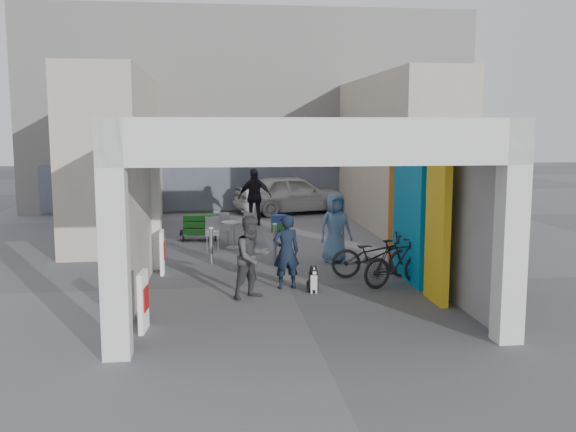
{
  "coord_description": "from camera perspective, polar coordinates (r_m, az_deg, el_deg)",
  "views": [
    {
      "loc": [
        -1.59,
        -13.3,
        3.36
      ],
      "look_at": [
        0.12,
        1.0,
        1.36
      ],
      "focal_mm": 40.0,
      "sensor_mm": 36.0,
      "label": 1
    }
  ],
  "objects": [
    {
      "name": "bicycle_rear",
      "position": [
        13.84,
        9.69,
        -4.09
      ],
      "size": [
        1.77,
        1.07,
        1.03
      ],
      "primitive_type": "imported",
      "rotation": [
        0.0,
        0.0,
        1.94
      ],
      "color": "black",
      "rests_on": "ground"
    },
    {
      "name": "produce_stand",
      "position": [
        19.35,
        -7.9,
        -1.28
      ],
      "size": [
        1.14,
        0.62,
        0.75
      ],
      "rotation": [
        0.0,
        0.0,
        0.28
      ],
      "color": "black",
      "rests_on": "ground"
    },
    {
      "name": "advert_board_far",
      "position": [
        15.06,
        -11.11,
        -3.17
      ],
      "size": [
        0.11,
        0.55,
        1.0
      ],
      "rotation": [
        0.0,
        0.0,
        0.02
      ],
      "color": "silver",
      "rests_on": "ground"
    },
    {
      "name": "crate_stack",
      "position": [
        20.72,
        -0.82,
        -0.65
      ],
      "size": [
        0.52,
        0.44,
        0.56
      ],
      "rotation": [
        0.0,
        0.0,
        -0.23
      ],
      "color": "#1A5C1C",
      "rests_on": "ground"
    },
    {
      "name": "white_van",
      "position": [
        25.13,
        0.36,
        1.98
      ],
      "size": [
        4.83,
        2.96,
        1.54
      ],
      "primitive_type": "imported",
      "rotation": [
        0.0,
        0.0,
        1.84
      ],
      "color": "silver",
      "rests_on": "ground"
    },
    {
      "name": "bollard_right",
      "position": [
        16.46,
        4.89,
        -2.33
      ],
      "size": [
        0.09,
        0.09,
        0.89
      ],
      "primitive_type": "cylinder",
      "color": "gray",
      "rests_on": "ground"
    },
    {
      "name": "plaza_bldg_left",
      "position": [
        21.02,
        -14.84,
        5.29
      ],
      "size": [
        2.0,
        9.0,
        5.0
      ],
      "primitive_type": "cube",
      "color": "#B6AB97",
      "rests_on": "ground"
    },
    {
      "name": "ground",
      "position": [
        13.81,
        -0.0,
        -6.18
      ],
      "size": [
        90.0,
        90.0,
        0.0
      ],
      "primitive_type": "plane",
      "color": "#5D5C62",
      "rests_on": "ground"
    },
    {
      "name": "bicycle_front",
      "position": [
        14.53,
        7.7,
        -3.49
      ],
      "size": [
        1.99,
        0.82,
        1.02
      ],
      "primitive_type": "imported",
      "rotation": [
        0.0,
        0.0,
        1.49
      ],
      "color": "black",
      "rests_on": "ground"
    },
    {
      "name": "plaza_bldg_right",
      "position": [
        21.69,
        9.54,
        5.52
      ],
      "size": [
        2.0,
        9.0,
        5.0
      ],
      "primitive_type": "cube",
      "color": "#B6AB97",
      "rests_on": "ground"
    },
    {
      "name": "cafe_set",
      "position": [
        18.28,
        -5.22,
        -1.71
      ],
      "size": [
        1.48,
        1.2,
        0.9
      ],
      "rotation": [
        0.0,
        0.0,
        -0.12
      ],
      "color": "#A1A1A6",
      "rests_on": "ground"
    },
    {
      "name": "bollard_center",
      "position": [
        16.11,
        -1.17,
        -2.4
      ],
      "size": [
        0.09,
        0.09,
        0.96
      ],
      "primitive_type": "cylinder",
      "color": "gray",
      "rests_on": "ground"
    },
    {
      "name": "border_collie",
      "position": [
        13.21,
        2.24,
        -5.82
      ],
      "size": [
        0.21,
        0.42,
        0.58
      ],
      "rotation": [
        0.0,
        0.0,
        -0.3
      ],
      "color": "black",
      "rests_on": "ground"
    },
    {
      "name": "man_with_dog",
      "position": [
        13.39,
        -0.16,
        -3.19
      ],
      "size": [
        0.63,
        0.46,
        1.57
      ],
      "primitive_type": "imported",
      "rotation": [
        0.0,
        0.0,
        3.31
      ],
      "color": "black",
      "rests_on": "ground"
    },
    {
      "name": "man_crates",
      "position": [
        22.07,
        -2.96,
        1.71
      ],
      "size": [
        1.21,
        0.63,
        1.97
      ],
      "primitive_type": "imported",
      "rotation": [
        0.0,
        0.0,
        3.28
      ],
      "color": "black",
      "rests_on": "ground"
    },
    {
      "name": "bollard_left",
      "position": [
        16.01,
        -6.85,
        -2.64
      ],
      "size": [
        0.09,
        0.09,
        0.89
      ],
      "primitive_type": "cylinder",
      "color": "gray",
      "rests_on": "ground"
    },
    {
      "name": "advert_board_near",
      "position": [
        10.96,
        -12.73,
        -7.39
      ],
      "size": [
        0.14,
        0.56,
        1.0
      ],
      "rotation": [
        0.0,
        0.0,
        -0.09
      ],
      "color": "silver",
      "rests_on": "ground"
    },
    {
      "name": "far_building",
      "position": [
        27.35,
        -3.53,
        9.21
      ],
      "size": [
        18.0,
        4.08,
        8.0
      ],
      "color": "silver",
      "rests_on": "ground"
    },
    {
      "name": "arcade_canopy",
      "position": [
        12.7,
        2.86,
        3.11
      ],
      "size": [
        6.4,
        6.45,
        6.4
      ],
      "color": "silver",
      "rests_on": "ground"
    },
    {
      "name": "man_back_turned",
      "position": [
        12.65,
        -3.21,
        -3.67
      ],
      "size": [
        1.01,
        0.95,
        1.65
      ],
      "primitive_type": "imported",
      "rotation": [
        0.0,
        0.0,
        0.56
      ],
      "color": "#3F3F42",
      "rests_on": "ground"
    },
    {
      "name": "man_elderly",
      "position": [
        16.01,
        4.23,
        -1.06
      ],
      "size": [
        0.96,
        0.74,
        1.74
      ],
      "primitive_type": "imported",
      "rotation": [
        0.0,
        0.0,
        0.23
      ],
      "color": "#587FAB",
      "rests_on": "ground"
    }
  ]
}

